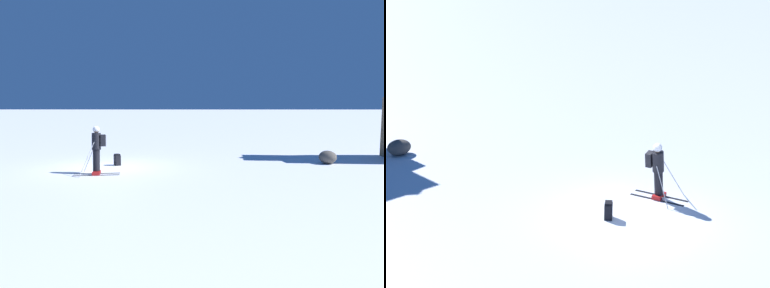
{
  "view_description": "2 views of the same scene",
  "coord_description": "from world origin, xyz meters",
  "views": [
    {
      "loc": [
        15.36,
        3.72,
        2.68
      ],
      "look_at": [
        1.14,
        3.61,
        1.13
      ],
      "focal_mm": 35.0,
      "sensor_mm": 36.0,
      "label": 1
    },
    {
      "loc": [
        -11.65,
        -7.56,
        6.53
      ],
      "look_at": [
        1.12,
        2.89,
        1.22
      ],
      "focal_mm": 50.0,
      "sensor_mm": 36.0,
      "label": 2
    }
  ],
  "objects": [
    {
      "name": "skier",
      "position": [
        1.29,
        0.0,
        1.03
      ],
      "size": [
        1.28,
        1.77,
        1.85
      ],
      "rotation": [
        0.0,
        0.0,
        0.14
      ],
      "color": "black",
      "rests_on": "ground"
    },
    {
      "name": "spare_backpack",
      "position": [
        -0.65,
        0.35,
        0.24
      ],
      "size": [
        0.37,
        0.35,
        0.5
      ],
      "rotation": [
        0.0,
        0.0,
        3.72
      ],
      "color": "black",
      "rests_on": "ground"
    },
    {
      "name": "exposed_boulder_0",
      "position": [
        -1.2,
        9.65,
        0.29
      ],
      "size": [
        0.89,
        0.76,
        0.58
      ],
      "primitive_type": "ellipsoid",
      "color": "#4C4742",
      "rests_on": "ground"
    },
    {
      "name": "ground_plane",
      "position": [
        0.0,
        0.0,
        0.0
      ],
      "size": [
        300.0,
        300.0,
        0.0
      ],
      "primitive_type": "plane",
      "color": "white"
    }
  ]
}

